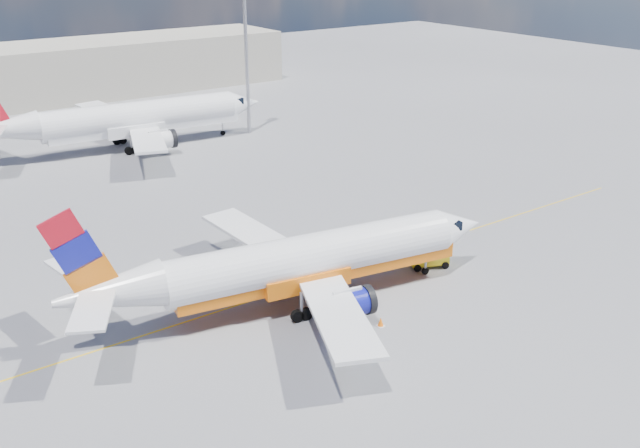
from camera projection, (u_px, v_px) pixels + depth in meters
ground at (331, 299)px, 48.19m from camera, size 240.00×240.00×0.00m
taxi_line at (306, 283)px, 50.44m from camera, size 70.00×0.15×0.01m
terminal_main at (58, 72)px, 105.78m from camera, size 70.00×14.00×8.00m
main_jet at (299, 262)px, 46.55m from camera, size 30.35×23.58×9.16m
second_jet at (131, 119)px, 81.05m from camera, size 33.59×26.49×10.19m
gse_tug at (427, 254)px, 52.73m from camera, size 3.21×2.67×2.02m
traffic_cone at (381, 322)px, 44.80m from camera, size 0.44×0.44×0.62m
floodlight_mast at (246, 36)px, 84.10m from camera, size 1.44×1.44×19.68m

